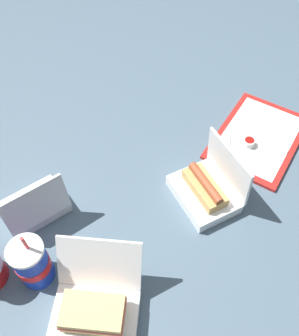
% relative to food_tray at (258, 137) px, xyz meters
% --- Properties ---
extents(ground_plane, '(3.20, 3.20, 0.00)m').
position_rel_food_tray_xyz_m(ground_plane, '(-0.37, 0.22, -0.01)').
color(ground_plane, '#4C6070').
extents(food_tray, '(0.38, 0.28, 0.01)m').
position_rel_food_tray_xyz_m(food_tray, '(0.00, 0.00, 0.00)').
color(food_tray, red).
rests_on(food_tray, ground_plane).
extents(ketchup_cup, '(0.04, 0.04, 0.02)m').
position_rel_food_tray_xyz_m(ketchup_cup, '(-0.06, 0.02, 0.02)').
color(ketchup_cup, white).
rests_on(ketchup_cup, food_tray).
extents(napkin_stack, '(0.12, 0.12, 0.00)m').
position_rel_food_tray_xyz_m(napkin_stack, '(0.01, -0.05, 0.01)').
color(napkin_stack, white).
rests_on(napkin_stack, food_tray).
extents(plastic_fork, '(0.11, 0.05, 0.00)m').
position_rel_food_tray_xyz_m(plastic_fork, '(-0.09, 0.07, 0.01)').
color(plastic_fork, white).
rests_on(plastic_fork, food_tray).
extents(clamshell_hotdog_corner, '(0.22, 0.20, 0.17)m').
position_rel_food_tray_xyz_m(clamshell_hotdog_corner, '(-0.61, 0.48, 0.03)').
color(clamshell_hotdog_corner, white).
rests_on(clamshell_hotdog_corner, ground_plane).
extents(clamshell_sandwich_left, '(0.28, 0.28, 0.17)m').
position_rel_food_tray_xyz_m(clamshell_sandwich_left, '(-0.77, 0.15, 0.04)').
color(clamshell_sandwich_left, white).
rests_on(clamshell_sandwich_left, ground_plane).
extents(clamshell_hotdog_front, '(0.24, 0.25, 0.19)m').
position_rel_food_tray_xyz_m(clamshell_hotdog_front, '(-0.31, 0.06, 0.04)').
color(clamshell_hotdog_front, white).
rests_on(clamshell_hotdog_front, ground_plane).
extents(soda_cup_left, '(0.09, 0.09, 0.21)m').
position_rel_food_tray_xyz_m(soda_cup_left, '(-0.76, 0.34, 0.07)').
color(soda_cup_left, '#1938B7').
rests_on(soda_cup_left, ground_plane).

